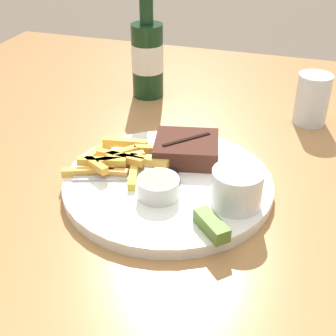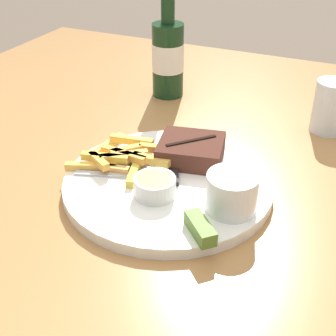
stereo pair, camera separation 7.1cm
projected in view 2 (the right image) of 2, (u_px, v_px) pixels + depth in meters
The scene contains 11 objects.
dining_table at pixel (168, 222), 0.77m from camera, with size 1.39×1.40×0.78m.
dinner_plate at pixel (168, 184), 0.73m from camera, with size 0.33×0.33×0.02m.
steak_portion at pixel (191, 150), 0.77m from camera, with size 0.12×0.11×0.04m.
fries_pile at pixel (121, 156), 0.76m from camera, with size 0.16×0.13×0.02m.
coleslaw_cup at pixel (232, 191), 0.64m from camera, with size 0.07×0.07×0.06m.
dipping_sauce_cup at pixel (154, 185), 0.68m from camera, with size 0.06×0.06×0.03m.
pickle_spear at pixel (200, 228), 0.61m from camera, with size 0.06×0.06×0.02m.
fork_utensil at pixel (113, 175), 0.73m from camera, with size 0.13×0.05×0.00m.
knife_utensil at pixel (173, 162), 0.76m from camera, with size 0.08×0.16×0.01m.
beer_bottle at pixel (168, 55), 1.00m from camera, with size 0.07×0.07×0.25m.
drinking_glass at pixel (330, 107), 0.88m from camera, with size 0.07×0.07×0.10m.
Camera 2 is at (0.25, -0.55, 1.20)m, focal length 50.00 mm.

